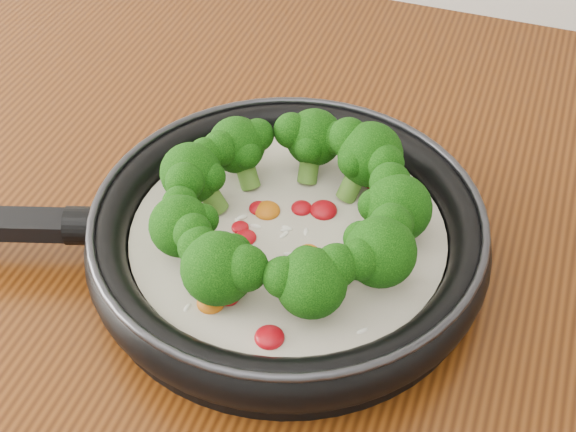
% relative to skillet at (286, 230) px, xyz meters
% --- Properties ---
extents(skillet, '(0.53, 0.40, 0.09)m').
position_rel_skillet_xyz_m(skillet, '(0.00, 0.00, 0.00)').
color(skillet, black).
rests_on(skillet, counter).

